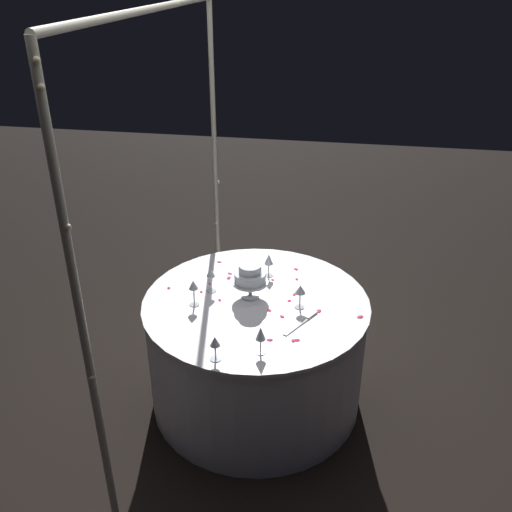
% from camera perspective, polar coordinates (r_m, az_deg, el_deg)
% --- Properties ---
extents(ground_plane, '(12.00, 12.00, 0.00)m').
position_cam_1_polar(ground_plane, '(3.77, 0.00, -14.25)').
color(ground_plane, black).
extents(decorative_arch, '(2.25, 0.05, 2.36)m').
position_cam_1_polar(decorative_arch, '(3.09, -9.40, 8.95)').
color(decorative_arch, '#B7B29E').
rests_on(decorative_arch, ground).
extents(main_table, '(1.36, 1.36, 0.75)m').
position_cam_1_polar(main_table, '(3.53, 0.00, -9.74)').
color(main_table, white).
rests_on(main_table, ground).
extents(tiered_cake, '(0.22, 0.22, 0.22)m').
position_cam_1_polar(tiered_cake, '(3.28, -0.61, -2.10)').
color(tiered_cake, silver).
rests_on(tiered_cake, main_table).
extents(wine_glass_0, '(0.06, 0.06, 0.14)m').
position_cam_1_polar(wine_glass_0, '(2.81, -4.25, -8.94)').
color(wine_glass_0, silver).
rests_on(wine_glass_0, main_table).
extents(wine_glass_1, '(0.06, 0.06, 0.16)m').
position_cam_1_polar(wine_glass_1, '(3.36, -4.68, -1.93)').
color(wine_glass_1, silver).
rests_on(wine_glass_1, main_table).
extents(wine_glass_2, '(0.06, 0.06, 0.16)m').
position_cam_1_polar(wine_glass_2, '(3.52, 1.32, -0.45)').
color(wine_glass_2, silver).
rests_on(wine_glass_2, main_table).
extents(wine_glass_3, '(0.06, 0.06, 0.16)m').
position_cam_1_polar(wine_glass_3, '(2.85, 0.48, -8.12)').
color(wine_glass_3, silver).
rests_on(wine_glass_3, main_table).
extents(wine_glass_4, '(0.06, 0.06, 0.15)m').
position_cam_1_polar(wine_glass_4, '(3.20, 4.59, -3.58)').
color(wine_glass_4, silver).
rests_on(wine_glass_4, main_table).
extents(wine_glass_5, '(0.06, 0.06, 0.16)m').
position_cam_1_polar(wine_glass_5, '(3.23, -6.47, -3.16)').
color(wine_glass_5, silver).
rests_on(wine_glass_5, main_table).
extents(cake_knife, '(0.26, 0.17, 0.01)m').
position_cam_1_polar(cake_knife, '(3.14, 4.86, -6.77)').
color(cake_knife, silver).
rests_on(cake_knife, main_table).
extents(rose_petal_0, '(0.03, 0.03, 0.00)m').
position_cam_1_polar(rose_petal_0, '(3.32, -3.75, -4.56)').
color(rose_petal_0, '#C61951').
rests_on(rose_petal_0, main_table).
extents(rose_petal_1, '(0.03, 0.03, 0.00)m').
position_cam_1_polar(rose_petal_1, '(3.32, 3.46, -4.62)').
color(rose_petal_1, '#C61951').
rests_on(rose_petal_1, main_table).
extents(rose_petal_2, '(0.03, 0.03, 0.00)m').
position_cam_1_polar(rose_petal_2, '(3.52, 1.74, -2.48)').
color(rose_petal_2, '#C61951').
rests_on(rose_petal_2, main_table).
extents(rose_petal_3, '(0.04, 0.04, 0.00)m').
position_cam_1_polar(rose_petal_3, '(3.60, -2.72, -1.81)').
color(rose_petal_3, '#C61951').
rests_on(rose_petal_3, main_table).
extents(rose_petal_4, '(0.04, 0.03, 0.00)m').
position_cam_1_polar(rose_petal_4, '(3.55, -2.82, -2.26)').
color(rose_petal_4, '#C61951').
rests_on(rose_petal_4, main_table).
extents(rose_petal_5, '(0.03, 0.03, 0.00)m').
position_cam_1_polar(rose_petal_5, '(3.41, -5.68, -3.70)').
color(rose_petal_5, '#C61951').
rests_on(rose_petal_5, main_table).
extents(rose_petal_6, '(0.03, 0.02, 0.00)m').
position_cam_1_polar(rose_petal_6, '(3.54, 4.23, -2.40)').
color(rose_petal_6, '#C61951').
rests_on(rose_petal_6, main_table).
extents(rose_petal_7, '(0.03, 0.04, 0.00)m').
position_cam_1_polar(rose_petal_7, '(3.00, 4.25, -8.64)').
color(rose_petal_7, '#C61951').
rests_on(rose_petal_7, main_table).
extents(rose_petal_8, '(0.03, 0.04, 0.00)m').
position_cam_1_polar(rose_petal_8, '(3.46, -1.99, -3.06)').
color(rose_petal_8, '#C61951').
rests_on(rose_petal_8, main_table).
extents(rose_petal_9, '(0.03, 0.02, 0.00)m').
position_cam_1_polar(rose_petal_9, '(3.38, 3.96, -3.98)').
color(rose_petal_9, '#C61951').
rests_on(rose_petal_9, main_table).
extents(rose_petal_10, '(0.04, 0.04, 0.00)m').
position_cam_1_polar(rose_petal_10, '(3.23, 1.40, -5.62)').
color(rose_petal_10, '#C61951').
rests_on(rose_petal_10, main_table).
extents(rose_petal_11, '(0.04, 0.04, 0.00)m').
position_cam_1_polar(rose_petal_11, '(3.17, 2.71, -6.26)').
color(rose_petal_11, '#C61951').
rests_on(rose_petal_11, main_table).
extents(rose_petal_12, '(0.03, 0.04, 0.00)m').
position_cam_1_polar(rose_petal_12, '(2.99, 1.44, -8.65)').
color(rose_petal_12, '#C61951').
rests_on(rose_petal_12, main_table).
extents(rose_petal_13, '(0.03, 0.04, 0.00)m').
position_cam_1_polar(rose_petal_13, '(3.74, -3.79, -0.62)').
color(rose_petal_13, '#C61951').
rests_on(rose_petal_13, main_table).
extents(rose_petal_14, '(0.03, 0.03, 0.00)m').
position_cam_1_polar(rose_petal_14, '(3.49, -4.71, -2.89)').
color(rose_petal_14, '#C61951').
rests_on(rose_petal_14, main_table).
extents(rose_petal_15, '(0.03, 0.02, 0.00)m').
position_cam_1_polar(rose_petal_15, '(2.99, 3.86, -8.70)').
color(rose_petal_15, '#C61951').
rests_on(rose_petal_15, main_table).
extents(rose_petal_16, '(0.05, 0.05, 0.00)m').
position_cam_1_polar(rose_petal_16, '(3.22, 10.70, -6.18)').
color(rose_petal_16, '#C61951').
rests_on(rose_petal_16, main_table).
extents(rose_petal_17, '(0.04, 0.04, 0.00)m').
position_cam_1_polar(rose_petal_17, '(3.65, 4.15, -1.36)').
color(rose_petal_17, '#C61951').
rests_on(rose_petal_17, main_table).
extents(rose_petal_18, '(0.03, 0.03, 0.00)m').
position_cam_1_polar(rose_petal_18, '(3.48, -8.98, -3.27)').
color(rose_petal_18, '#C61951').
rests_on(rose_petal_18, main_table).
extents(rose_petal_19, '(0.04, 0.04, 0.00)m').
position_cam_1_polar(rose_petal_19, '(3.24, 6.50, -5.66)').
color(rose_petal_19, '#C61951').
rests_on(rose_petal_19, main_table).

